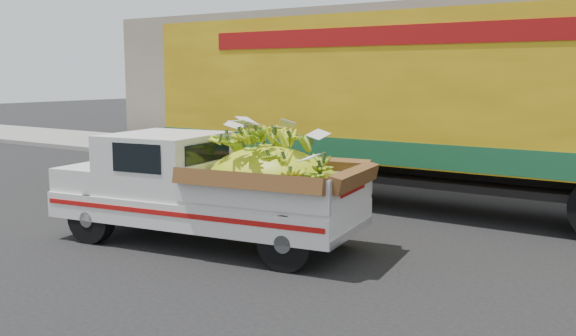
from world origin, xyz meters
The scene contains 6 objects.
ground centered at (0.00, 0.00, 0.00)m, with size 100.00×100.00×0.00m, color black.
curb centered at (0.00, 6.33, 0.07)m, with size 60.00×0.25×0.15m, color gray.
sidewalk centered at (0.00, 8.43, 0.07)m, with size 60.00×4.00×0.14m, color gray.
building_left centered at (-8.00, 14.33, 2.50)m, with size 18.00×6.00×5.00m, color gray.
pickup_truck centered at (-1.45, -0.61, 0.92)m, with size 5.10×2.49×1.71m.
semi_trailer centered at (-0.07, 3.88, 2.12)m, with size 12.01×2.59×3.80m.
Camera 1 is at (4.78, -8.13, 2.66)m, focal length 40.00 mm.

